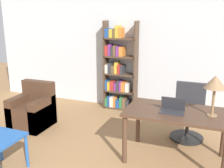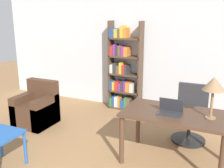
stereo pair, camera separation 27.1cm
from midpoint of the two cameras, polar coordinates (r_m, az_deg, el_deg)
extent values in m
cube|color=silver|center=(5.79, 7.19, 7.21)|extent=(8.00, 0.06, 2.70)
cube|color=#4C3323|center=(3.87, 12.02, -6.11)|extent=(1.46, 0.83, 0.04)
cylinder|color=#4C3323|center=(3.86, 0.73, -12.06)|extent=(0.07, 0.07, 0.73)
cylinder|color=#4C3323|center=(4.47, 3.95, -8.18)|extent=(0.07, 0.07, 0.73)
cylinder|color=#4C3323|center=(4.31, 21.49, -10.19)|extent=(0.07, 0.07, 0.73)
cube|color=#2D2D33|center=(3.78, 10.92, -6.08)|extent=(0.33, 0.20, 0.02)
cube|color=#2D2D33|center=(3.81, 11.20, -4.22)|extent=(0.33, 0.06, 0.20)
cube|color=white|center=(3.82, 11.22, -4.17)|extent=(0.30, 0.05, 0.17)
cylinder|color=olive|center=(3.82, 19.01, -6.47)|extent=(0.14, 0.14, 0.01)
cylinder|color=olive|center=(3.75, 19.27, -3.67)|extent=(0.04, 0.04, 0.38)
cone|color=#93704C|center=(3.68, 19.63, 0.43)|extent=(0.29, 0.29, 0.18)
cylinder|color=black|center=(4.85, 14.32, -11.20)|extent=(0.58, 0.58, 0.04)
cylinder|color=#262626|center=(4.77, 14.46, -9.25)|extent=(0.06, 0.06, 0.32)
cube|color=#2D2D33|center=(4.69, 14.63, -6.91)|extent=(0.54, 0.54, 0.10)
cube|color=#2D2D33|center=(4.81, 15.20, -2.59)|extent=(0.51, 0.08, 0.50)
cylinder|color=#2356A3|center=(4.35, -24.85, -12.00)|extent=(0.04, 0.04, 0.49)
cylinder|color=#2356A3|center=(4.05, -19.96, -13.58)|extent=(0.04, 0.04, 0.49)
cube|color=#472D1E|center=(5.37, -18.46, -6.53)|extent=(0.68, 0.69, 0.45)
cube|color=#472D1E|center=(5.43, -17.07, -1.43)|extent=(0.68, 0.16, 0.40)
cube|color=#472D1E|center=(5.51, -20.62, -5.39)|extent=(0.16, 0.69, 0.59)
cube|color=#472D1E|center=(5.19, -16.29, -6.27)|extent=(0.16, 0.69, 0.59)
cube|color=#4C3828|center=(5.98, -2.63, 4.10)|extent=(0.04, 0.28, 1.99)
cube|color=#4C3828|center=(5.74, 3.86, 3.61)|extent=(0.04, 0.28, 1.99)
cube|color=#4C3828|center=(6.12, 0.52, -5.13)|extent=(0.71, 0.28, 0.04)
cube|color=#2D7F47|center=(6.19, -2.17, -3.71)|extent=(0.05, 0.24, 0.21)
cube|color=#234C99|center=(6.16, -1.70, -3.59)|extent=(0.04, 0.24, 0.25)
cube|color=silver|center=(6.13, -1.07, -3.72)|extent=(0.08, 0.24, 0.24)
cube|color=orange|center=(6.11, -0.44, -3.79)|extent=(0.05, 0.24, 0.24)
cube|color=#234C99|center=(6.09, 0.21, -4.10)|extent=(0.08, 0.24, 0.19)
cube|color=#2D7F47|center=(6.05, 0.89, -3.91)|extent=(0.06, 0.24, 0.25)
cube|color=brown|center=(6.03, 1.57, -4.01)|extent=(0.09, 0.24, 0.25)
cube|color=#333338|center=(6.02, 2.28, -4.36)|extent=(0.06, 0.24, 0.19)
cube|color=#4C3828|center=(5.99, 0.53, -1.56)|extent=(0.71, 0.28, 0.04)
cube|color=#234C99|center=(6.07, -2.23, -0.09)|extent=(0.05, 0.24, 0.22)
cube|color=gold|center=(6.05, -1.69, -0.28)|extent=(0.06, 0.24, 0.19)
cube|color=#B72D28|center=(6.02, -1.00, -0.25)|extent=(0.08, 0.24, 0.21)
cube|color=#7F338C|center=(5.99, -0.34, -0.46)|extent=(0.05, 0.24, 0.18)
cube|color=#333338|center=(5.97, 0.20, -0.28)|extent=(0.06, 0.24, 0.23)
cube|color=#7F338C|center=(5.95, 0.75, -0.37)|extent=(0.05, 0.24, 0.23)
cube|color=orange|center=(5.93, 1.37, -0.50)|extent=(0.09, 0.24, 0.21)
cube|color=silver|center=(5.90, 2.21, -0.67)|extent=(0.08, 0.24, 0.20)
cube|color=#4C3828|center=(5.89, 0.54, 2.14)|extent=(0.71, 0.28, 0.04)
cube|color=silver|center=(5.98, -2.17, 3.44)|extent=(0.07, 0.24, 0.19)
cube|color=#333338|center=(5.94, -1.50, 3.58)|extent=(0.07, 0.24, 0.23)
cube|color=brown|center=(5.92, -0.82, 3.29)|extent=(0.07, 0.24, 0.18)
cube|color=gold|center=(5.89, -0.19, 3.58)|extent=(0.06, 0.24, 0.25)
cube|color=#B72D28|center=(5.87, 0.45, 3.28)|extent=(0.06, 0.24, 0.20)
cube|color=#333338|center=(5.85, 1.01, 3.19)|extent=(0.05, 0.24, 0.19)
cube|color=#4C3828|center=(5.81, 0.55, 5.96)|extent=(0.71, 0.28, 0.04)
cube|color=#B72D28|center=(5.91, -2.20, 7.35)|extent=(0.07, 0.24, 0.22)
cube|color=#7F338C|center=(5.88, -1.61, 7.47)|extent=(0.05, 0.24, 0.25)
cube|color=#333338|center=(5.86, -1.11, 7.12)|extent=(0.05, 0.24, 0.18)
cube|color=brown|center=(5.84, -0.51, 7.31)|extent=(0.07, 0.24, 0.23)
cube|color=#7F338C|center=(5.81, 0.17, 7.19)|extent=(0.06, 0.24, 0.21)
cube|color=orange|center=(5.79, 0.89, 7.10)|extent=(0.08, 0.24, 0.20)
cube|color=#4C3828|center=(5.77, 0.56, 9.86)|extent=(0.71, 0.28, 0.04)
cube|color=#234C99|center=(5.87, -2.15, 11.05)|extent=(0.09, 0.24, 0.19)
cube|color=gold|center=(5.83, -1.31, 10.98)|extent=(0.08, 0.24, 0.18)
cube|color=brown|center=(5.80, -0.65, 11.07)|extent=(0.05, 0.24, 0.20)
cube|color=gold|center=(5.78, -0.02, 11.34)|extent=(0.07, 0.24, 0.26)
cube|color=orange|center=(5.75, 0.69, 11.10)|extent=(0.07, 0.24, 0.22)
camera|label=1|loc=(0.14, -91.82, -0.49)|focal=42.00mm
camera|label=2|loc=(0.14, 88.18, 0.49)|focal=42.00mm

